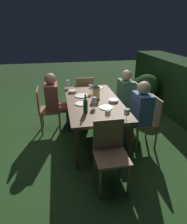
# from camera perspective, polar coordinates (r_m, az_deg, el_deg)

# --- Properties ---
(ground_plane) EXTENTS (16.00, 16.00, 0.00)m
(ground_plane) POSITION_cam_1_polar(r_m,az_deg,el_deg) (3.73, 0.00, -7.12)
(ground_plane) COLOR #26471E
(dining_table) EXTENTS (1.83, 0.93, 0.73)m
(dining_table) POSITION_cam_1_polar(r_m,az_deg,el_deg) (3.43, 0.00, 2.52)
(dining_table) COLOR brown
(dining_table) RESTS_ON ground
(chair_side_left_a) EXTENTS (0.42, 0.40, 0.87)m
(chair_side_left_a) POSITION_cam_1_polar(r_m,az_deg,el_deg) (3.84, -13.84, 1.22)
(chair_side_left_a) COLOR #937047
(chair_side_left_a) RESTS_ON ground
(person_in_rust) EXTENTS (0.38, 0.47, 1.15)m
(person_in_rust) POSITION_cam_1_polar(r_m,az_deg,el_deg) (3.78, -11.11, 3.56)
(person_in_rust) COLOR #9E4C47
(person_in_rust) RESTS_ON ground
(chair_side_right_a) EXTENTS (0.42, 0.40, 0.87)m
(chair_side_right_a) POSITION_cam_1_polar(r_m,az_deg,el_deg) (4.09, 10.83, 2.96)
(chair_side_right_a) COLOR #937047
(chair_side_right_a) RESTS_ON ground
(person_in_green) EXTENTS (0.38, 0.47, 1.15)m
(person_in_green) POSITION_cam_1_polar(r_m,az_deg,el_deg) (3.98, 8.36, 4.83)
(person_in_green) COLOR #4C7A5B
(person_in_green) RESTS_ON ground
(chair_side_right_b) EXTENTS (0.42, 0.40, 0.87)m
(chair_side_right_b) POSITION_cam_1_polar(r_m,az_deg,el_deg) (3.41, 15.66, -2.07)
(chair_side_right_b) COLOR #937047
(chair_side_right_b) RESTS_ON ground
(person_in_blue) EXTENTS (0.38, 0.47, 1.15)m
(person_in_blue) POSITION_cam_1_polar(r_m,az_deg,el_deg) (3.27, 12.86, 0.01)
(person_in_blue) COLOR #426699
(person_in_blue) RESTS_ON ground
(chair_head_near) EXTENTS (0.40, 0.42, 0.87)m
(chair_head_near) POSITION_cam_1_polar(r_m,az_deg,el_deg) (4.57, -2.68, 5.67)
(chair_head_near) COLOR #937047
(chair_head_near) RESTS_ON ground
(chair_head_far) EXTENTS (0.40, 0.42, 0.87)m
(chair_head_far) POSITION_cam_1_polar(r_m,az_deg,el_deg) (2.52, 4.94, -11.28)
(chair_head_far) COLOR #937047
(chair_head_far) RESTS_ON ground
(lantern_centerpiece) EXTENTS (0.15, 0.15, 0.27)m
(lantern_centerpiece) POSITION_cam_1_polar(r_m,az_deg,el_deg) (3.44, 0.73, 6.14)
(lantern_centerpiece) COLOR black
(lantern_centerpiece) RESTS_ON dining_table
(green_bottle_on_table) EXTENTS (0.07, 0.07, 0.29)m
(green_bottle_on_table) POSITION_cam_1_polar(r_m,az_deg,el_deg) (2.91, -2.37, 1.82)
(green_bottle_on_table) COLOR #144723
(green_bottle_on_table) RESTS_ON dining_table
(wine_glass_a) EXTENTS (0.08, 0.08, 0.17)m
(wine_glass_a) POSITION_cam_1_polar(r_m,az_deg,el_deg) (4.12, -7.56, 8.58)
(wine_glass_a) COLOR silver
(wine_glass_a) RESTS_ON dining_table
(wine_glass_b) EXTENTS (0.08, 0.08, 0.17)m
(wine_glass_b) POSITION_cam_1_polar(r_m,az_deg,el_deg) (3.10, 0.19, 3.45)
(wine_glass_b) COLOR silver
(wine_glass_b) RESTS_ON dining_table
(wine_glass_c) EXTENTS (0.08, 0.08, 0.17)m
(wine_glass_c) POSITION_cam_1_polar(r_m,az_deg,el_deg) (3.76, -0.84, 7.24)
(wine_glass_c) COLOR silver
(wine_glass_c) RESTS_ON dining_table
(wine_glass_d) EXTENTS (0.08, 0.08, 0.17)m
(wine_glass_d) POSITION_cam_1_polar(r_m,az_deg,el_deg) (2.64, 4.22, -0.48)
(wine_glass_d) COLOR silver
(wine_glass_d) RESTS_ON dining_table
(wine_glass_e) EXTENTS (0.08, 0.08, 0.17)m
(wine_glass_e) POSITION_cam_1_polar(r_m,az_deg,el_deg) (2.71, 9.77, -0.15)
(wine_glass_e) COLOR silver
(wine_glass_e) RESTS_ON dining_table
(plate_a) EXTENTS (0.21, 0.21, 0.01)m
(plate_a) POSITION_cam_1_polar(r_m,az_deg,el_deg) (3.12, 3.66, 1.33)
(plate_a) COLOR white
(plate_a) RESTS_ON dining_table
(plate_b) EXTENTS (0.26, 0.26, 0.01)m
(plate_b) POSITION_cam_1_polar(r_m,az_deg,el_deg) (3.64, -3.45, 4.80)
(plate_b) COLOR white
(plate_b) RESTS_ON dining_table
(plate_c) EXTENTS (0.22, 0.22, 0.01)m
(plate_c) POSITION_cam_1_polar(r_m,az_deg,el_deg) (4.11, 1.14, 7.15)
(plate_c) COLOR white
(plate_c) RESTS_ON dining_table
(plate_d) EXTENTS (0.21, 0.21, 0.01)m
(plate_d) POSITION_cam_1_polar(r_m,az_deg,el_deg) (3.27, -3.66, 2.47)
(plate_d) COLOR white
(plate_d) RESTS_ON dining_table
(bowl_olives) EXTENTS (0.17, 0.17, 0.04)m
(bowl_olives) POSITION_cam_1_polar(r_m,az_deg,el_deg) (3.37, 5.87, 3.38)
(bowl_olives) COLOR silver
(bowl_olives) RESTS_ON dining_table
(bowl_bread) EXTENTS (0.16, 0.16, 0.05)m
(bowl_bread) POSITION_cam_1_polar(r_m,az_deg,el_deg) (3.85, -6.20, 6.06)
(bowl_bread) COLOR #BCAD8E
(bowl_bread) RESTS_ON dining_table
(potted_plant_by_hedge) EXTENTS (0.44, 0.44, 0.62)m
(potted_plant_by_hedge) POSITION_cam_1_polar(r_m,az_deg,el_deg) (5.53, 12.71, 7.04)
(potted_plant_by_hedge) COLOR brown
(potted_plant_by_hedge) RESTS_ON ground
(potted_plant_corner) EXTENTS (0.60, 0.60, 0.87)m
(potted_plant_corner) POSITION_cam_1_polar(r_m,az_deg,el_deg) (4.94, 15.30, 6.77)
(potted_plant_corner) COLOR brown
(potted_plant_corner) RESTS_ON ground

